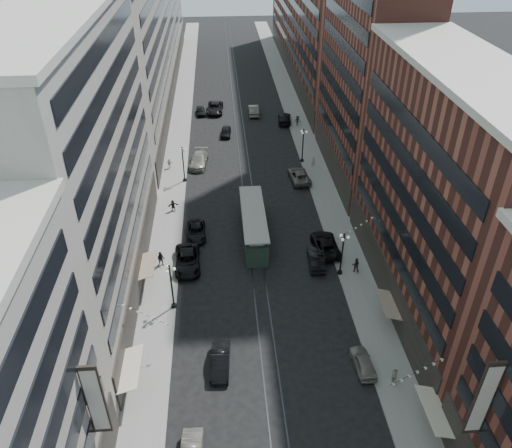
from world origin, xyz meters
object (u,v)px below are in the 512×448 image
object	(u,v)px
car_12	(284,118)
pedestrian_9	(297,121)
car_10	(316,259)
car_14	(254,110)
car_9	(201,111)
pedestrian_6	(169,163)
car_7	(196,231)
car_13	(226,132)
lamppost_sw_far	(171,285)
car_4	(363,362)
pedestrian_2	(161,259)
pedestrian_5	(173,205)
car_5	(220,361)
car_11	(299,175)
pedestrian_7	(356,265)
car_8	(199,160)
car_extra_1	(215,108)
streetcar	(253,225)
car_2	(187,260)
pedestrian_4	(395,376)
lamppost_se_far	(342,253)
pedestrian_8	(313,161)
car_extra_0	(325,244)
lamppost_se_mid	(303,144)

from	to	relation	value
car_12	pedestrian_9	world-z (taller)	pedestrian_9
car_10	car_14	xyz separation A→B (m)	(-3.82, 46.63, 0.09)
car_9	pedestrian_6	xyz separation A→B (m)	(-4.47, -22.25, 0.25)
car_7	car_12	size ratio (longest dim) A/B	0.87
car_12	car_13	size ratio (longest dim) A/B	1.36
lamppost_sw_far	car_4	bearing A→B (deg)	-27.67
pedestrian_2	pedestrian_5	distance (m)	11.84
car_10	car_5	bearing A→B (deg)	54.83
car_12	car_11	bearing A→B (deg)	94.57
car_5	pedestrian_7	xyz separation A→B (m)	(15.50, 12.37, 0.28)
car_8	car_extra_1	size ratio (longest dim) A/B	0.97
pedestrian_2	pedestrian_6	distance (m)	24.27
car_8	car_14	world-z (taller)	car_8
pedestrian_7	car_11	bearing A→B (deg)	-68.77
lamppost_sw_far	streetcar	size ratio (longest dim) A/B	0.43
car_2	pedestrian_6	world-z (taller)	pedestrian_6
pedestrian_4	car_7	world-z (taller)	pedestrian_4
streetcar	pedestrian_9	size ratio (longest dim) A/B	7.07
lamppost_se_far	car_7	xyz separation A→B (m)	(-16.36, 8.77, -2.40)
streetcar	car_2	size ratio (longest dim) A/B	2.09
car_9	pedestrian_8	size ratio (longest dim) A/B	2.35
car_2	car_extra_1	world-z (taller)	car_extra_1
car_13	pedestrian_9	bearing A→B (deg)	18.96
pedestrian_2	car_extra_0	xyz separation A→B (m)	(19.42, 1.64, -0.24)
car_5	car_extra_0	xyz separation A→B (m)	(12.90, 16.77, 0.06)
car_2	car_4	distance (m)	22.94
lamppost_se_far	car_2	size ratio (longest dim) A/B	0.89
car_4	pedestrian_9	world-z (taller)	pedestrian_9
pedestrian_7	pedestrian_6	bearing A→B (deg)	-37.07
lamppost_se_mid	pedestrian_2	world-z (taller)	lamppost_se_mid
pedestrian_5	pedestrian_9	bearing A→B (deg)	35.55
car_4	pedestrian_6	xyz separation A→B (m)	(-20.08, 40.48, 0.24)
car_7	car_extra_1	size ratio (longest dim) A/B	0.79
pedestrian_5	car_11	bearing A→B (deg)	4.59
car_8	pedestrian_7	world-z (taller)	pedestrian_7
car_10	car_13	distance (m)	38.34
car_12	car_7	bearing A→B (deg)	72.44
lamppost_sw_far	lamppost_se_mid	xyz separation A→B (m)	(18.40, 32.00, 0.00)
pedestrian_2	car_13	bearing A→B (deg)	82.77
pedestrian_5	pedestrian_7	bearing A→B (deg)	-51.51
car_10	car_12	distance (m)	42.34
car_5	car_10	xyz separation A→B (m)	(11.30, 14.11, 0.01)
car_5	car_11	xyz separation A→B (m)	(12.31, 34.23, 0.02)
pedestrian_6	car_4	bearing A→B (deg)	128.67
car_9	car_14	bearing A→B (deg)	-9.37
car_extra_1	pedestrian_5	bearing A→B (deg)	-95.57
car_9	car_13	distance (m)	11.32
lamppost_se_far	lamppost_sw_far	bearing A→B (deg)	-167.74
car_14	car_12	bearing A→B (deg)	142.80
car_14	lamppost_se_far	bearing A→B (deg)	98.67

